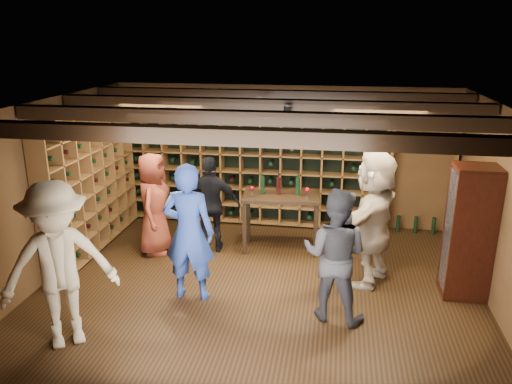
% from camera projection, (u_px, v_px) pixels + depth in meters
% --- Properties ---
extents(ground, '(6.00, 6.00, 0.00)m').
position_uv_depth(ground, '(260.00, 285.00, 6.97)').
color(ground, black).
rests_on(ground, ground).
extents(room_shell, '(6.00, 6.00, 6.00)m').
position_uv_depth(room_shell, '(261.00, 111.00, 6.28)').
color(room_shell, '#54381C').
rests_on(room_shell, ground).
extents(wine_rack_back, '(4.65, 0.30, 2.20)m').
position_uv_depth(wine_rack_back, '(251.00, 162.00, 8.89)').
color(wine_rack_back, brown).
rests_on(wine_rack_back, ground).
extents(wine_rack_left, '(0.30, 2.65, 2.20)m').
position_uv_depth(wine_rack_left, '(91.00, 180.00, 7.84)').
color(wine_rack_left, brown).
rests_on(wine_rack_left, ground).
extents(crate_shelf, '(1.20, 0.32, 2.07)m').
position_uv_depth(crate_shelf, '(425.00, 145.00, 8.30)').
color(crate_shelf, brown).
rests_on(crate_shelf, ground).
extents(display_cabinet, '(0.55, 0.50, 1.75)m').
position_uv_depth(display_cabinet, '(468.00, 235.00, 6.47)').
color(display_cabinet, black).
rests_on(display_cabinet, ground).
extents(man_blue_shirt, '(0.67, 0.44, 1.83)m').
position_uv_depth(man_blue_shirt, '(189.00, 233.00, 6.39)').
color(man_blue_shirt, navy).
rests_on(man_blue_shirt, ground).
extents(man_grey_suit, '(0.94, 0.81, 1.66)m').
position_uv_depth(man_grey_suit, '(335.00, 255.00, 5.95)').
color(man_grey_suit, black).
rests_on(man_grey_suit, ground).
extents(guest_red_floral, '(0.57, 0.83, 1.62)m').
position_uv_depth(guest_red_floral, '(154.00, 204.00, 7.78)').
color(guest_red_floral, maroon).
rests_on(guest_red_floral, ground).
extents(guest_woman_black, '(0.95, 0.50, 1.55)m').
position_uv_depth(guest_woman_black, '(211.00, 205.00, 7.84)').
color(guest_woman_black, black).
rests_on(guest_woman_black, ground).
extents(guest_khaki, '(1.42, 1.29, 1.91)m').
position_uv_depth(guest_khaki, '(59.00, 266.00, 5.40)').
color(guest_khaki, '#9C8C6C').
rests_on(guest_khaki, ground).
extents(guest_beige, '(1.29, 1.82, 1.89)m').
position_uv_depth(guest_beige, '(373.00, 218.00, 6.79)').
color(guest_beige, tan).
rests_on(guest_beige, ground).
extents(tasting_table, '(1.25, 0.69, 1.19)m').
position_uv_depth(tasting_table, '(281.00, 202.00, 7.88)').
color(tasting_table, black).
rests_on(tasting_table, ground).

